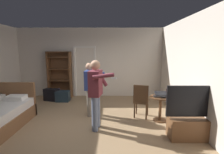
{
  "coord_description": "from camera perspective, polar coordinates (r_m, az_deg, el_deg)",
  "views": [
    {
      "loc": [
        0.95,
        -4.06,
        1.96
      ],
      "look_at": [
        0.93,
        0.4,
        1.22
      ],
      "focal_mm": 26.2,
      "sensor_mm": 36.0,
      "label": 1
    }
  ],
  "objects": [
    {
      "name": "tv_flatscreen",
      "position": [
        4.15,
        26.06,
        -14.26
      ],
      "size": [
        1.18,
        0.4,
        1.22
      ],
      "color": "brown",
      "rests_on": "ground_plane"
    },
    {
      "name": "suitcase_small",
      "position": [
        6.85,
        -20.31,
        -5.82
      ],
      "size": [
        0.63,
        0.43,
        0.47
      ],
      "primitive_type": "cube",
      "rotation": [
        0.0,
        0.0,
        -0.28
      ],
      "color": "black",
      "rests_on": "ground_plane"
    },
    {
      "name": "person_striped_shirt",
      "position": [
        4.92,
        -7.66,
        -3.09
      ],
      "size": [
        0.66,
        0.54,
        1.59
      ],
      "color": "gray",
      "rests_on": "ground_plane"
    },
    {
      "name": "person_blue_shirt",
      "position": [
        4.01,
        -5.56,
        -4.51
      ],
      "size": [
        0.67,
        0.66,
        1.72
      ],
      "color": "slate",
      "rests_on": "ground_plane"
    },
    {
      "name": "doorway_frame",
      "position": [
        6.98,
        -9.44,
        3.17
      ],
      "size": [
        0.93,
        0.08,
        2.13
      ],
      "color": "white",
      "rests_on": "ground_plane"
    },
    {
      "name": "wall_back",
      "position": [
        7.01,
        -7.5,
        4.97
      ],
      "size": [
        6.24,
        0.12,
        2.87
      ],
      "primitive_type": "cube",
      "color": "silver",
      "rests_on": "ground_plane"
    },
    {
      "name": "wooden_chair",
      "position": [
        4.84,
        10.11,
        -7.78
      ],
      "size": [
        0.53,
        0.53,
        0.99
      ],
      "color": "#4C331E",
      "rests_on": "ground_plane"
    },
    {
      "name": "bottle_on_table",
      "position": [
        4.65,
        18.68,
        -5.29
      ],
      "size": [
        0.06,
        0.06,
        0.29
      ],
      "color": "#3B2B2A",
      "rests_on": "side_table"
    },
    {
      "name": "side_table",
      "position": [
        4.78,
        16.54,
        -9.24
      ],
      "size": [
        0.59,
        0.59,
        0.7
      ],
      "color": "brown",
      "rests_on": "ground_plane"
    },
    {
      "name": "bookshelf",
      "position": [
        7.11,
        -17.73,
        1.36
      ],
      "size": [
        0.96,
        0.32,
        1.91
      ],
      "color": "brown",
      "rests_on": "ground_plane"
    },
    {
      "name": "laptop",
      "position": [
        4.65,
        16.45,
        -6.09
      ],
      "size": [
        0.34,
        0.35,
        0.16
      ],
      "color": "black",
      "rests_on": "side_table"
    },
    {
      "name": "suitcase_dark",
      "position": [
        6.63,
        -16.78,
        -6.41
      ],
      "size": [
        0.51,
        0.35,
        0.41
      ],
      "primitive_type": "cube",
      "rotation": [
        0.0,
        0.0,
        -0.01
      ],
      "color": "#1E2D38",
      "rests_on": "ground_plane"
    },
    {
      "name": "ground_plane",
      "position": [
        4.61,
        -12.1,
        -16.03
      ],
      "size": [
        6.6,
        6.6,
        0.0
      ],
      "primitive_type": "plane",
      "color": "#997A56"
    },
    {
      "name": "wall_right",
      "position": [
        4.6,
        27.57,
        1.72
      ],
      "size": [
        0.12,
        5.84,
        2.87
      ],
      "primitive_type": "cube",
      "color": "silver",
      "rests_on": "ground_plane"
    }
  ]
}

